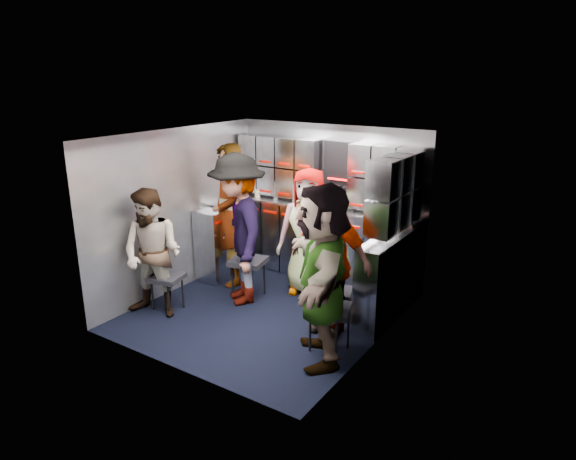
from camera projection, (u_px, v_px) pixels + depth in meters
The scene contains 29 objects.
floor at pixel (268, 311), 6.19m from camera, with size 3.00×3.00×0.00m, color black.
wall_back at pixel (330, 201), 7.07m from camera, with size 2.80×0.04×2.10m, color gray.
wall_left at pixel (178, 211), 6.61m from camera, with size 0.04×3.00×2.10m, color gray.
wall_right at pixel (380, 250), 5.14m from camera, with size 0.04×3.00×2.10m, color gray.
ceiling at pixel (265, 136), 5.56m from camera, with size 2.80×3.00×0.02m, color silver.
cart_bank_back at pixel (321, 243), 7.07m from camera, with size 2.68×0.38×0.99m, color #9398A2.
cart_bank_left at pixel (221, 243), 7.11m from camera, with size 0.38×0.76×0.99m, color #9398A2.
counter at pixel (322, 207), 6.92m from camera, with size 2.68×0.42×0.03m, color silver.
locker_bank_back at pixel (325, 172), 6.82m from camera, with size 2.68×0.28×0.82m, color #9398A2.
locker_bank_right at pixel (395, 193), 5.65m from camera, with size 0.28×1.00×0.82m, color #9398A2.
right_cabinet at pixel (386, 279), 5.86m from camera, with size 0.28×1.20×1.00m, color #9398A2.
coffee_niche at pixel (339, 174), 6.78m from camera, with size 0.46×0.16×0.84m, color black, non-canonical shape.
red_latch_strip at pixel (314, 220), 6.80m from camera, with size 2.60×0.02×0.03m, color #9C0800.
jump_seat_near_left at pixel (167, 279), 6.14m from camera, with size 0.44×0.43×0.44m.
jump_seat_mid_left at pixel (248, 263), 6.50m from camera, with size 0.50×0.48×0.50m.
jump_seat_center at pixel (315, 261), 6.80m from camera, with size 0.45×0.44×0.41m.
jump_seat_mid_right at pixel (336, 294), 5.79m from camera, with size 0.44×0.42×0.41m.
jump_seat_near_right at pixel (330, 312), 5.21m from camera, with size 0.51×0.50×0.49m.
attendant_standing at pixel (229, 215), 6.78m from camera, with size 0.69×0.45×1.89m, color black.
attendant_arc_a at pixel (153, 254), 5.89m from camera, with size 0.74×0.58×1.52m, color black.
attendant_arc_b at pixel (238, 230), 6.21m from camera, with size 1.20×0.69×1.86m, color black.
attendant_arc_c at pixel (309, 232), 6.52m from camera, with size 0.80×0.52×1.63m, color black.
attendant_arc_d at pixel (330, 261), 5.51m from camera, with size 0.96×0.40×1.64m, color black.
attendant_arc_e at pixel (322, 274), 4.92m from camera, with size 1.67×0.53×1.81m, color black.
bottle_left at pixel (276, 191), 7.22m from camera, with size 0.06×0.06×0.24m, color white.
bottle_mid at pixel (294, 195), 7.05m from camera, with size 0.06×0.06×0.23m, color white.
bottle_right at pixel (381, 206), 6.38m from camera, with size 0.06×0.06×0.26m, color white.
cup_left at pixel (257, 193), 7.39m from camera, with size 0.08×0.08×0.11m, color #C6B18C.
cup_right at pixel (370, 211), 6.47m from camera, with size 0.08×0.08×0.09m, color #C6B18C.
Camera 1 is at (3.29, -4.56, 2.78)m, focal length 32.00 mm.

